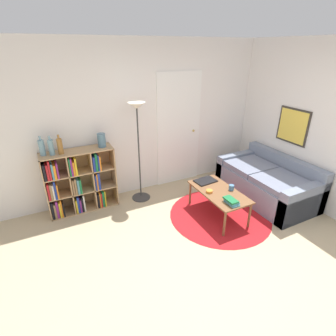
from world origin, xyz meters
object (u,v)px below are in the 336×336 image
(coffee_table, at_px, (219,193))
(bowl, at_px, (209,191))
(bookshelf, at_px, (77,182))
(cup, at_px, (231,188))
(vase_on_shelf, at_px, (102,140))
(bottle_middle, at_px, (51,147))
(floor_lamp, at_px, (138,126))
(laptop, at_px, (205,181))
(couch, at_px, (268,182))
(bottle_left, at_px, (42,148))
(bottle_right, at_px, (60,146))

(coffee_table, relative_size, bowl, 9.96)
(bookshelf, xyz_separation_m, bowl, (1.76, -1.13, -0.04))
(cup, distance_m, vase_on_shelf, 2.14)
(bowl, distance_m, cup, 0.36)
(bowl, relative_size, bottle_middle, 0.36)
(cup, bearing_deg, bottle_middle, 153.23)
(floor_lamp, distance_m, laptop, 1.41)
(floor_lamp, distance_m, cup, 1.75)
(floor_lamp, bearing_deg, laptop, -37.00)
(floor_lamp, bearing_deg, cup, -44.97)
(laptop, bearing_deg, bottle_middle, 160.22)
(couch, relative_size, bowl, 16.32)
(bookshelf, bearing_deg, bottle_left, 176.89)
(bookshelf, distance_m, bottle_right, 0.67)
(cup, height_order, vase_on_shelf, vase_on_shelf)
(bottle_middle, height_order, bottle_right, bottle_right)
(bottle_left, bearing_deg, bottle_right, -11.27)
(bowl, bearing_deg, couch, 1.83)
(bottle_right, bearing_deg, laptop, -20.56)
(bowl, distance_m, bottle_left, 2.53)
(bookshelf, xyz_separation_m, bottle_middle, (-0.27, -0.02, 0.65))
(bottle_left, bearing_deg, floor_lamp, -6.07)
(vase_on_shelf, bearing_deg, bookshelf, 179.87)
(bookshelf, bearing_deg, floor_lamp, -7.21)
(bottle_middle, xyz_separation_m, bottle_right, (0.12, -0.01, 0.00))
(floor_lamp, bearing_deg, bottle_middle, 174.98)
(coffee_table, relative_size, cup, 11.97)
(couch, distance_m, coffee_table, 1.15)
(bottle_left, bearing_deg, coffee_table, -27.04)
(bookshelf, height_order, vase_on_shelf, vase_on_shelf)
(laptop, xyz_separation_m, cup, (0.20, -0.41, 0.03))
(bottle_middle, bearing_deg, bowl, -28.70)
(vase_on_shelf, bearing_deg, bottle_middle, -178.87)
(floor_lamp, distance_m, bottle_middle, 1.31)
(coffee_table, height_order, cup, cup)
(laptop, relative_size, bowl, 3.57)
(laptop, relative_size, bottle_left, 1.25)
(cup, xyz_separation_m, vase_on_shelf, (-1.64, 1.21, 0.65))
(bowl, bearing_deg, bottle_middle, 151.30)
(laptop, relative_size, vase_on_shelf, 1.68)
(coffee_table, distance_m, bottle_right, 2.47)
(floor_lamp, bearing_deg, bottle_left, 173.93)
(laptop, bearing_deg, bowl, -114.80)
(couch, bearing_deg, coffee_table, -176.37)
(floor_lamp, height_order, vase_on_shelf, floor_lamp)
(cup, bearing_deg, coffee_table, 163.09)
(coffee_table, distance_m, laptop, 0.36)
(bookshelf, relative_size, bottle_middle, 3.76)
(bowl, height_order, vase_on_shelf, vase_on_shelf)
(bowl, relative_size, bottle_left, 0.35)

